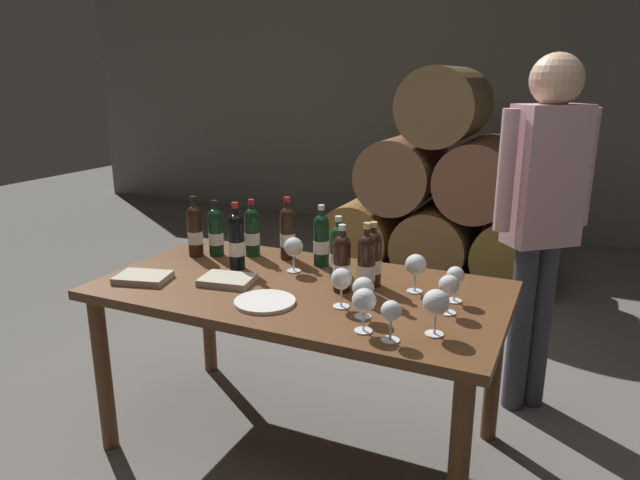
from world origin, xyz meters
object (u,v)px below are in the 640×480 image
(wine_bottle_4, at_px, (366,264))
(wine_bottle_7, at_px, (236,241))
(wine_bottle_2, at_px, (288,232))
(wine_glass_1, at_px, (416,266))
(wine_bottle_8, at_px, (342,263))
(wine_glass_8, at_px, (391,313))
(wine_bottle_5, at_px, (373,258))
(wine_bottle_6, at_px, (321,239))
(sommelier_presenting, at_px, (543,204))
(wine_glass_3, at_px, (364,302))
(serving_plate, at_px, (265,302))
(dining_table, at_px, (301,306))
(wine_glass_5, at_px, (363,289))
(wine_glass_0, at_px, (341,280))
(wine_glass_2, at_px, (293,248))
(wine_glass_4, at_px, (449,286))
(wine_bottle_9, at_px, (216,232))
(tasting_notebook, at_px, (227,280))
(wine_glass_6, at_px, (436,303))
(leather_ledger, at_px, (143,278))
(wine_bottle_3, at_px, (338,252))
(wine_bottle_0, at_px, (252,231))
(wine_glass_7, at_px, (455,277))
(wine_bottle_1, at_px, (195,230))

(wine_bottle_4, distance_m, wine_bottle_7, 0.65)
(wine_bottle_2, xyz_separation_m, wine_glass_1, (0.68, -0.18, -0.02))
(wine_bottle_8, relative_size, wine_glass_8, 1.96)
(wine_bottle_2, height_order, wine_bottle_5, wine_bottle_2)
(wine_bottle_6, bearing_deg, sommelier_presenting, 26.63)
(wine_glass_3, bearing_deg, serving_plate, 169.57)
(dining_table, xyz_separation_m, wine_glass_5, (0.35, -0.20, 0.20))
(wine_glass_0, relative_size, wine_glass_2, 0.98)
(wine_bottle_4, xyz_separation_m, wine_glass_2, (-0.39, 0.13, -0.02))
(wine_glass_4, bearing_deg, wine_glass_8, -111.43)
(wine_bottle_9, distance_m, wine_glass_2, 0.46)
(wine_bottle_4, relative_size, sommelier_presenting, 0.17)
(wine_glass_4, relative_size, serving_plate, 0.63)
(dining_table, distance_m, wine_bottle_5, 0.37)
(wine_glass_5, bearing_deg, tasting_notebook, 171.41)
(wine_bottle_5, xyz_separation_m, wine_glass_6, (0.36, -0.37, -0.01))
(wine_bottle_4, distance_m, wine_bottle_9, 0.87)
(wine_glass_4, xyz_separation_m, sommelier_presenting, (0.25, 0.78, 0.18))
(leather_ledger, bearing_deg, serving_plate, -15.04)
(wine_bottle_9, xyz_separation_m, wine_glass_0, (0.81, -0.36, -0.01))
(wine_bottle_3, height_order, wine_glass_2, wine_bottle_3)
(wine_bottle_2, bearing_deg, wine_bottle_0, -171.49)
(wine_glass_0, height_order, serving_plate, wine_glass_0)
(wine_glass_2, bearing_deg, wine_glass_0, -39.81)
(wine_bottle_4, distance_m, wine_bottle_8, 0.10)
(wine_glass_8, distance_m, tasting_notebook, 0.85)
(wine_glass_7, height_order, sommelier_presenting, sommelier_presenting)
(wine_glass_0, height_order, wine_glass_8, wine_glass_0)
(dining_table, distance_m, tasting_notebook, 0.33)
(wine_glass_8, relative_size, serving_plate, 0.60)
(sommelier_presenting, bearing_deg, wine_bottle_7, -152.05)
(wine_glass_6, xyz_separation_m, wine_glass_7, (-0.00, 0.33, -0.01))
(wine_bottle_4, bearing_deg, wine_bottle_6, 140.40)
(wine_bottle_5, height_order, wine_glass_5, wine_bottle_5)
(wine_glass_1, distance_m, wine_glass_5, 0.35)
(wine_glass_2, xyz_separation_m, leather_ledger, (-0.54, -0.38, -0.10))
(wine_bottle_9, relative_size, sommelier_presenting, 0.16)
(wine_bottle_1, distance_m, wine_bottle_8, 0.85)
(wine_bottle_4, bearing_deg, wine_glass_3, -71.10)
(wine_bottle_9, bearing_deg, wine_bottle_0, 23.69)
(dining_table, relative_size, sommelier_presenting, 0.99)
(wine_bottle_4, bearing_deg, wine_glass_2, 161.92)
(wine_bottle_2, distance_m, wine_glass_3, 0.88)
(wine_glass_0, bearing_deg, serving_plate, -162.32)
(leather_ledger, bearing_deg, tasting_notebook, 5.50)
(wine_bottle_5, distance_m, wine_glass_2, 0.39)
(dining_table, relative_size, wine_glass_7, 11.80)
(wine_bottle_1, xyz_separation_m, wine_glass_1, (1.12, -0.04, -0.02))
(wine_glass_4, bearing_deg, wine_bottle_0, 162.80)
(wine_bottle_3, bearing_deg, wine_bottle_4, -35.42)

